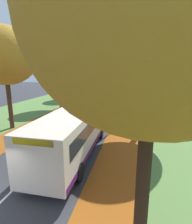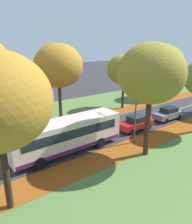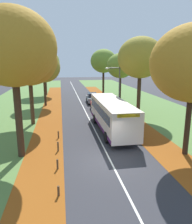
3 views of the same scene
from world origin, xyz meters
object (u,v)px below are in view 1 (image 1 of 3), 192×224
Objects in this scene: tree_left_near at (4,56)px; car_red_lead at (102,112)px; tree_right_far at (137,65)px; tree_left_far at (79,66)px; tree_right_near at (147,52)px; car_grey_following at (110,104)px; streetlamp_right at (117,90)px; tree_right_nearest at (154,21)px; tree_right_mid at (142,68)px; bus at (76,128)px; tree_left_mid at (59,69)px.

car_red_lead is at bearing 32.60° from tree_left_near.
tree_right_far is at bearing 60.42° from tree_left_near.
tree_right_near reaches higher than tree_left_far.
tree_left_near reaches higher than car_grey_following.
tree_right_near is 2.25× the size of car_grey_following.
tree_right_near is at bearing -19.64° from streetlamp_right.
tree_right_nearest reaches higher than tree_left_far.
tree_right_mid reaches higher than bus.
tree_right_near is 1.59× the size of streetlamp_right.
tree_right_nearest reaches higher than tree_right_mid.
car_grey_following is at bearing 89.33° from car_red_lead.
tree_right_nearest is at bearing -79.52° from car_grey_following.
streetlamp_right is (-2.05, 12.49, -2.81)m from tree_right_nearest.
tree_right_nearest is at bearing -75.35° from car_red_lead.
tree_left_mid is at bearing -87.23° from tree_left_far.
tree_left_far reaches higher than car_red_lead.
tree_right_near is 0.92× the size of bus.
bus is at bearing -108.32° from tree_right_mid.
tree_right_far is 25.49m from bus.
tree_right_far is at bearing 76.39° from car_red_lead.
tree_left_near is 1.19× the size of tree_left_mid.
tree_right_mid is (12.39, -10.73, -0.53)m from tree_left_far.
tree_right_far is (11.22, 10.89, 0.93)m from tree_left_mid.
car_grey_following is at bearing -51.42° from tree_left_far.
tree_left_mid is 0.88× the size of tree_left_far.
tree_right_near reaches higher than tree_right_nearest.
tree_right_near is 12.18m from car_grey_following.
tree_left_far is 0.87× the size of bus.
streetlamp_right is 1.41× the size of car_grey_following.
car_grey_following is (7.98, -10.00, -5.68)m from tree_left_far.
tree_right_mid is (12.58, 10.34, -0.88)m from tree_left_near.
car_grey_following is (-1.84, 8.55, -2.92)m from streetlamp_right.
tree_left_near is 1.58× the size of streetlamp_right.
tree_right_nearest reaches higher than tree_right_far.
streetlamp_right is 1.40× the size of car_red_lead.
tree_right_mid is 1.86× the size of car_red_lead.
tree_right_near reaches higher than tree_left_mid.
tree_right_mid is at bearing -40.89° from tree_left_far.
car_grey_following is at bearing 7.13° from tree_left_mid.
car_grey_following is (-3.77, -9.96, -5.88)m from tree_right_far.
bus is (-4.63, -5.25, -5.38)m from tree_right_near.
tree_right_nearest is 20.33m from tree_right_mid.
tree_right_near is 8.81m from tree_right_mid.
tree_left_mid is 0.87× the size of tree_right_nearest.
bus is (-4.11, 6.32, -4.84)m from tree_right_nearest.
tree_left_mid is 1.87× the size of car_red_lead.
tree_left_near is 10.14m from bus.
tree_left_far is (-0.53, 10.93, 0.73)m from tree_left_mid.
tree_left_far is at bearing 179.81° from tree_right_far.
tree_right_mid is 10.73m from tree_right_far.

